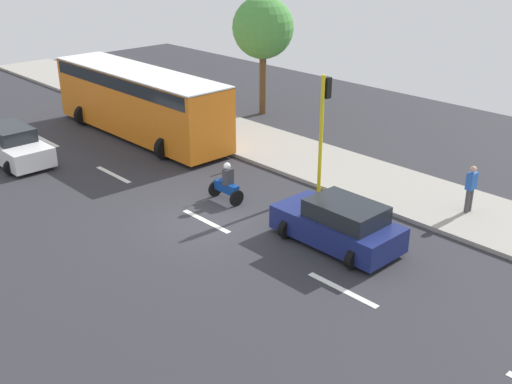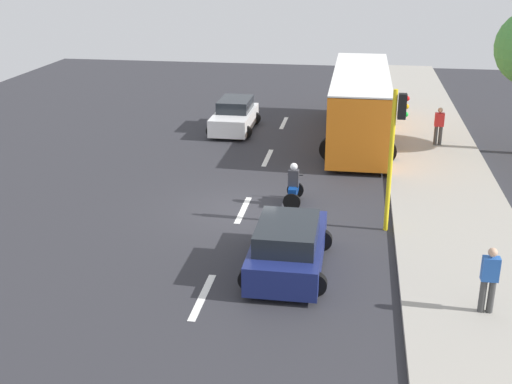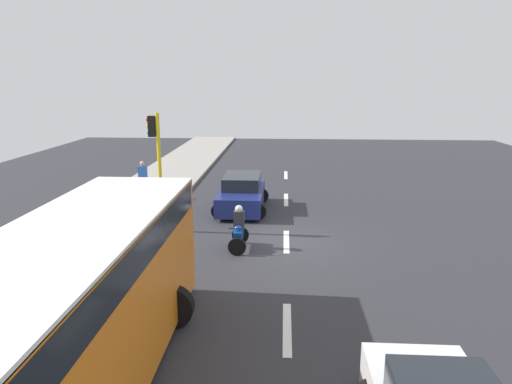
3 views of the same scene
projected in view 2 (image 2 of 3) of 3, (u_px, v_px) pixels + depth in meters
The scene contains 13 objects.
ground_plane at pixel (243, 211), 22.31m from camera, with size 40.00×60.00×0.10m, color #2D2D33.
sidewalk at pixel (455, 221), 21.24m from camera, with size 4.00×60.00×0.15m, color #9E998E.
lane_stripe_north at pixel (203, 297), 16.74m from camera, with size 0.20×2.40×0.01m, color white.
lane_stripe_mid at pixel (243, 210), 22.29m from camera, with size 0.20×2.40×0.01m, color white.
lane_stripe_south at pixel (268, 158), 27.84m from camera, with size 0.20×2.40×0.01m, color white.
lane_stripe_far_south at pixel (284, 123), 33.39m from camera, with size 0.20×2.40×0.01m, color white.
car_dark_blue at pixel (288, 247), 17.89m from camera, with size 2.31×4.13×1.52m.
car_white at pixel (235, 116), 31.82m from camera, with size 2.18×4.10×1.52m.
city_bus at pixel (360, 100), 29.97m from camera, with size 3.20×11.00×3.16m.
motorcycle at pixel (294, 187), 22.59m from camera, with size 0.60×1.30×1.53m.
pedestrian_near_signal at pixel (489, 278), 15.46m from camera, with size 0.40×0.24×1.69m.
pedestrian_by_tree at pixel (439, 125), 28.87m from camera, with size 0.40×0.24×1.69m.
traffic_light_corner at pixel (395, 141), 19.69m from camera, with size 0.49×0.24×4.50m.
Camera 2 is at (3.65, -20.35, 8.37)m, focal length 45.88 mm.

